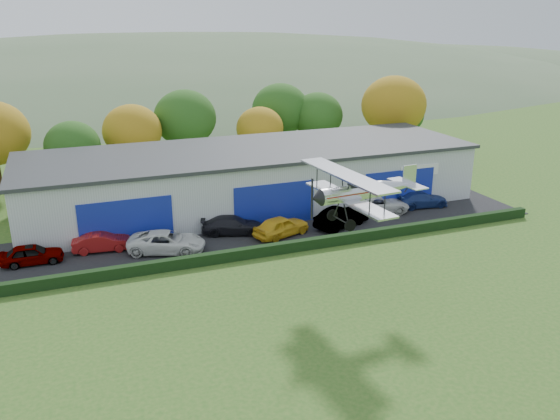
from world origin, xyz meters
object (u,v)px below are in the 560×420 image
object	(u,v)px
car_2	(167,242)
car_5	(341,217)
car_4	(281,226)
car_6	(378,204)
car_7	(421,199)
hangar	(252,177)
car_1	(102,242)
car_3	(233,225)
biplane	(361,190)
car_0	(32,254)

from	to	relation	value
car_2	car_5	distance (m)	14.49
car_4	car_6	world-z (taller)	car_4
car_6	car_7	size ratio (longest dim) A/B	1.13
car_6	car_7	bearing A→B (deg)	-79.22
hangar	car_1	distance (m)	15.59
car_3	car_6	xyz separation A→B (m)	(13.50, 0.34, 0.05)
car_6	biplane	size ratio (longest dim) A/B	0.65
car_1	car_3	xyz separation A→B (m)	(10.09, -0.05, 0.02)
car_0	car_2	size ratio (longest dim) A/B	0.74
car_0	car_2	xyz separation A→B (m)	(9.26, -1.29, 0.07)
car_0	car_2	world-z (taller)	car_2
hangar	car_2	size ratio (longest dim) A/B	7.18
car_0	car_1	size ratio (longest dim) A/B	0.99
car_1	car_6	xyz separation A→B (m)	(23.59, 0.29, 0.07)
hangar	car_4	distance (m)	8.82
car_1	biplane	xyz separation A→B (m)	(14.44, -12.74, 6.07)
car_7	car_5	bearing A→B (deg)	108.74
car_2	car_3	world-z (taller)	car_2
car_3	car_5	bearing A→B (deg)	-82.80
car_3	car_4	xyz separation A→B (m)	(3.45, -1.88, 0.09)
car_0	biplane	size ratio (longest dim) A/B	0.49
car_1	car_6	world-z (taller)	car_6
car_4	car_5	size ratio (longest dim) A/B	0.94
car_0	car_5	distance (m)	23.77
car_6	car_2	bearing A→B (deg)	107.49
car_3	car_5	xyz separation A→B (m)	(8.86, -1.71, 0.11)
car_4	car_6	size ratio (longest dim) A/B	0.85
car_4	hangar	bearing A→B (deg)	-22.29
car_1	car_2	size ratio (longest dim) A/B	0.75
car_3	car_7	bearing A→B (deg)	-70.86
biplane	car_1	bearing A→B (deg)	133.52
car_3	car_1	bearing A→B (deg)	107.83
car_2	car_5	size ratio (longest dim) A/B	1.12
car_5	car_2	bearing A→B (deg)	69.05
car_6	car_4	bearing A→B (deg)	113.38
car_1	car_3	size ratio (longest dim) A/B	0.86
car_1	car_3	world-z (taller)	car_3
car_3	car_2	bearing A→B (deg)	126.47
hangar	biplane	distance (m)	19.88
hangar	car_7	size ratio (longest dim) A/B	8.24
car_0	car_7	distance (m)	32.95
hangar	car_0	distance (m)	20.21
car_4	car_3	bearing A→B (deg)	41.81
car_2	car_7	distance (m)	23.78
car_4	car_1	bearing A→B (deg)	62.34
car_3	car_5	world-z (taller)	car_5
car_3	car_4	distance (m)	3.93
car_4	biplane	bearing A→B (deg)	165.24
car_4	car_0	bearing A→B (deg)	66.39
biplane	car_5	bearing A→B (deg)	62.61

